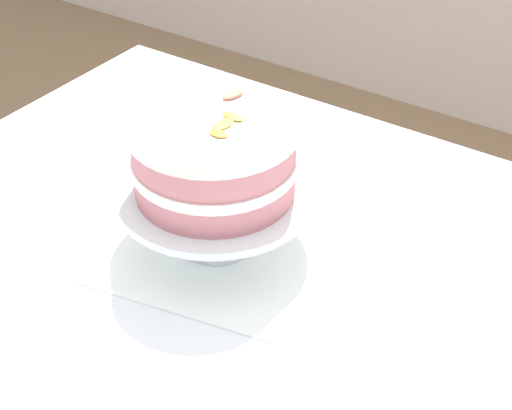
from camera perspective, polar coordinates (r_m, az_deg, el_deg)
name	(u,v)px	position (r m, az deg, el deg)	size (l,w,h in m)	color
dining_table	(276,344)	(1.21, 1.40, -9.70)	(1.40, 1.00, 0.74)	white
linen_napkin	(217,244)	(1.23, -2.71, -2.72)	(0.32, 0.32, 0.00)	white
cake_stand	(216,200)	(1.18, -2.82, 0.36)	(0.29, 0.29, 0.10)	silver
layer_cake	(214,156)	(1.14, -2.93, 3.47)	(0.24, 0.24, 0.12)	#CC7A84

